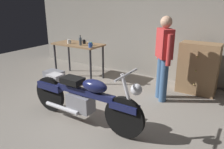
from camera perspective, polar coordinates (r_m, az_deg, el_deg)
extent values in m
plane|color=gray|center=(3.72, -5.37, -12.62)|extent=(12.00, 12.00, 0.00)
cube|color=gray|center=(5.66, 12.28, 14.46)|extent=(8.00, 0.12, 3.10)
cube|color=#99724C|center=(5.67, -8.87, 7.82)|extent=(1.30, 0.64, 0.04)
cylinder|color=#2D2D33|center=(5.99, -14.57, 3.61)|extent=(0.05, 0.05, 0.86)
cylinder|color=#2D2D33|center=(5.21, -5.60, 1.91)|extent=(0.05, 0.05, 0.86)
cylinder|color=#2D2D33|center=(6.34, -11.17, 4.68)|extent=(0.05, 0.05, 0.86)
cylinder|color=#2D2D33|center=(5.62, -2.34, 3.21)|extent=(0.05, 0.05, 0.86)
cylinder|color=black|center=(3.23, 3.19, -11.15)|extent=(0.64, 0.07, 0.64)
cylinder|color=black|center=(4.13, -15.90, -4.96)|extent=(0.64, 0.07, 0.64)
cube|color=#191E4C|center=(3.15, 3.25, -8.37)|extent=(0.44, 0.14, 0.10)
cube|color=#191E4C|center=(4.03, -15.64, -2.83)|extent=(0.52, 0.18, 0.12)
cube|color=gray|center=(3.65, -8.22, -7.30)|extent=(0.44, 0.24, 0.28)
cube|color=#191E4C|center=(3.50, -7.13, -4.62)|extent=(1.10, 0.10, 0.10)
ellipsoid|color=#191E4C|center=(3.33, -4.57, -3.00)|extent=(0.44, 0.22, 0.20)
cube|color=black|center=(3.60, -10.30, -1.54)|extent=(0.36, 0.24, 0.10)
cube|color=silver|center=(3.87, -14.68, -0.13)|extent=(0.24, 0.20, 0.03)
cylinder|color=silver|center=(3.06, 4.29, -6.07)|extent=(0.26, 0.05, 0.68)
cylinder|color=silver|center=(2.95, 3.76, -0.07)|extent=(0.03, 0.60, 0.03)
sphere|color=silver|center=(2.95, 6.41, -3.93)|extent=(0.16, 0.16, 0.16)
cylinder|color=silver|center=(3.80, -13.00, -8.52)|extent=(0.70, 0.07, 0.07)
cylinder|color=#3D5E87|center=(4.41, 13.37, -1.57)|extent=(0.15, 0.15, 0.88)
cylinder|color=#3D5E87|center=(4.58, 12.49, -0.72)|extent=(0.15, 0.15, 0.88)
cube|color=#BF3333|center=(4.31, 13.62, 7.91)|extent=(0.41, 0.43, 0.56)
cylinder|color=#BF3333|center=(4.11, 14.73, 6.17)|extent=(0.09, 0.09, 0.58)
cylinder|color=#BF3333|center=(4.54, 12.46, 7.50)|extent=(0.09, 0.09, 0.58)
sphere|color=tan|center=(4.26, 14.03, 13.20)|extent=(0.22, 0.22, 0.22)
cube|color=#99724C|center=(5.05, 21.60, 1.52)|extent=(0.80, 0.44, 1.10)
sphere|color=tan|center=(4.76, 21.46, 4.29)|extent=(0.04, 0.04, 0.04)
sphere|color=tan|center=(4.83, 21.04, 0.85)|extent=(0.04, 0.04, 0.04)
sphere|color=tan|center=(4.93, 20.64, -2.47)|extent=(0.04, 0.04, 0.04)
cube|color=gray|center=(5.44, -14.88, -0.82)|extent=(0.44, 0.32, 0.34)
cylinder|color=black|center=(5.62, -7.35, 8.51)|extent=(0.08, 0.08, 0.10)
torus|color=black|center=(5.59, -7.00, 8.52)|extent=(0.06, 0.01, 0.06)
cylinder|color=#3D7F4C|center=(5.34, -5.62, 7.98)|extent=(0.07, 0.07, 0.09)
torus|color=#3D7F4C|center=(5.31, -5.24, 7.98)|extent=(0.05, 0.01, 0.05)
cylinder|color=white|center=(5.68, -11.19, 8.45)|extent=(0.09, 0.09, 0.10)
torus|color=white|center=(5.64, -10.83, 8.46)|extent=(0.06, 0.01, 0.06)
cylinder|color=#2D51AD|center=(5.12, -5.72, 7.65)|extent=(0.08, 0.08, 0.11)
torus|color=#2D51AD|center=(5.09, -5.30, 7.66)|extent=(0.06, 0.01, 0.06)
cylinder|color=#3F4C59|center=(5.41, -8.26, 8.52)|extent=(0.06, 0.06, 0.18)
cylinder|color=#3F4C59|center=(5.39, -8.32, 9.72)|extent=(0.03, 0.03, 0.05)
cylinder|color=black|center=(5.39, -8.33, 10.04)|extent=(0.03, 0.03, 0.01)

